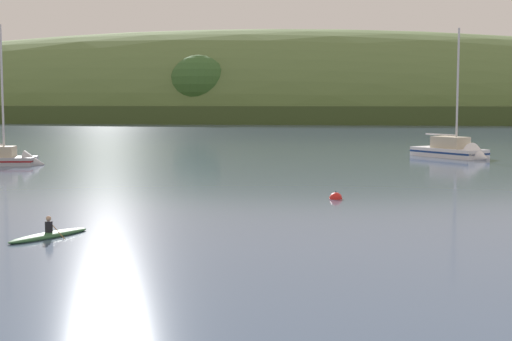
# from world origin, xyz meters

# --- Properties ---
(far_shoreline_hill) EXTENTS (471.25, 143.18, 55.67)m
(far_shoreline_hill) POSITION_xyz_m (-37.59, 233.43, 0.19)
(far_shoreline_hill) COLOR #3C4E24
(far_shoreline_hill) RESTS_ON ground
(sailboat_near_mooring) EXTENTS (8.41, 4.57, 13.58)m
(sailboat_near_mooring) POSITION_xyz_m (-23.17, 59.45, 0.27)
(sailboat_near_mooring) COLOR #ADB2BC
(sailboat_near_mooring) RESTS_ON ground
(sailboat_midwater_white) EXTENTS (8.44, 8.58, 14.10)m
(sailboat_midwater_white) POSITION_xyz_m (16.36, 77.24, 0.44)
(sailboat_midwater_white) COLOR white
(sailboat_midwater_white) RESTS_ON ground
(canoe_with_paddler) EXTENTS (2.32, 4.15, 1.02)m
(canoe_with_paddler) POSITION_xyz_m (-2.34, 27.99, 0.09)
(canoe_with_paddler) COLOR #33663D
(canoe_with_paddler) RESTS_ON ground
(mooring_buoy_midchannel) EXTENTS (0.76, 0.76, 0.84)m
(mooring_buoy_midchannel) POSITION_xyz_m (8.10, 43.02, 0.00)
(mooring_buoy_midchannel) COLOR red
(mooring_buoy_midchannel) RESTS_ON ground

